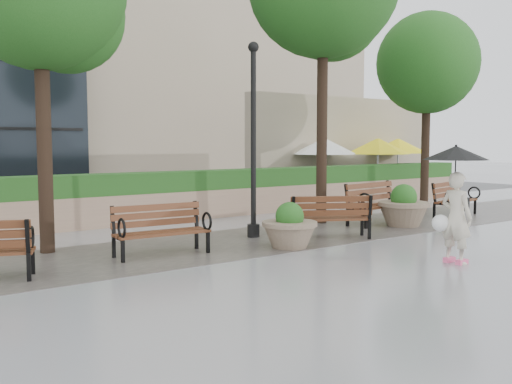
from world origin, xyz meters
TOP-DOWN VIEW (x-y plane):
  - ground at (0.00, 0.00)m, footprint 100.00×100.00m
  - cobble_strip at (0.00, 3.00)m, footprint 28.00×3.20m
  - hedge_wall at (0.00, 7.00)m, footprint 24.00×0.80m
  - cafe_wall at (9.50, 10.00)m, footprint 10.00×0.60m
  - cafe_hedge at (9.00, 7.80)m, footprint 8.00×0.50m
  - asphalt_street at (0.00, 11.00)m, footprint 40.00×7.00m
  - bldg_stone at (10.00, 23.00)m, footprint 18.00×10.00m
  - bench_1 at (-2.80, 2.65)m, footprint 1.85×0.84m
  - bench_2 at (1.10, 2.18)m, footprint 1.94×1.49m
  - bench_3 at (3.74, 3.09)m, footprint 2.11×1.07m
  - bench_4 at (6.74, 2.82)m, footprint 1.97×1.15m
  - planter_left at (-0.33, 1.82)m, footprint 1.13×1.13m
  - planter_right at (3.97, 2.44)m, footprint 1.30×1.30m
  - lamppost at (-0.15, 3.32)m, footprint 0.28×0.28m
  - tree_2 at (8.68, 5.36)m, footprint 3.50×3.41m
  - patio_umb_white at (7.36, 9.07)m, footprint 2.50×2.50m
  - patio_umb_yellow_a at (9.30, 8.10)m, footprint 2.50×2.50m
  - patio_umb_yellow_b at (11.40, 8.86)m, footprint 2.50×2.50m
  - pedestrian at (1.14, -1.03)m, footprint 1.14×1.14m

SIDE VIEW (x-z plane):
  - ground at x=0.00m, z-range 0.00..0.00m
  - asphalt_street at x=0.00m, z-range 0.00..0.00m
  - cobble_strip at x=0.00m, z-range 0.00..0.01m
  - bench_1 at x=-2.80m, z-range -0.20..0.77m
  - bench_2 at x=1.10m, z-range -0.20..0.78m
  - bench_4 at x=6.74m, z-range -0.20..0.80m
  - bench_3 at x=3.74m, z-range -0.22..0.86m
  - planter_left at x=-0.33m, z-range -0.10..0.84m
  - planter_right at x=3.97m, z-range -0.12..0.97m
  - cafe_hedge at x=9.00m, z-range 0.00..0.90m
  - hedge_wall at x=0.00m, z-range -0.01..1.34m
  - pedestrian at x=1.14m, z-range 0.23..2.31m
  - lamppost at x=-0.15m, z-range -0.25..4.13m
  - patio_umb_white at x=7.36m, z-range 0.84..3.14m
  - patio_umb_yellow_a at x=9.30m, z-range 0.84..3.14m
  - patio_umb_yellow_b at x=11.40m, z-range 0.84..3.14m
  - cafe_wall at x=9.50m, z-range 0.00..4.00m
  - tree_2 at x=8.68m, z-range 1.43..7.96m
  - bldg_stone at x=10.00m, z-range 0.00..20.00m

